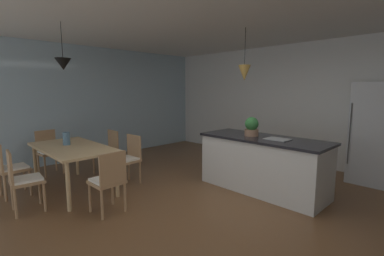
{
  "coord_description": "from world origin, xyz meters",
  "views": [
    {
      "loc": [
        2.4,
        -2.78,
        1.68
      ],
      "look_at": [
        -1.04,
        0.58,
        0.99
      ],
      "focal_mm": 25.32,
      "sensor_mm": 36.0,
      "label": 1
    }
  ],
  "objects_px": {
    "chair_near_right": "(23,179)",
    "chair_window_end": "(49,150)",
    "kitchen_island": "(262,163)",
    "chair_far_left": "(108,151)",
    "potted_plant_on_island": "(252,127)",
    "chair_near_left": "(10,167)",
    "refrigerator": "(373,133)",
    "chair_far_right": "(128,158)",
    "dining_table": "(72,151)",
    "chair_kitchen_end": "(109,180)",
    "vase_on_dining_table": "(66,139)"
  },
  "relations": [
    {
      "from": "dining_table",
      "to": "chair_far_left",
      "type": "distance_m",
      "value": 0.93
    },
    {
      "from": "chair_window_end",
      "to": "chair_far_right",
      "type": "height_order",
      "value": "same"
    },
    {
      "from": "chair_window_end",
      "to": "chair_far_right",
      "type": "xyz_separation_m",
      "value": [
        1.63,
        0.82,
        0.0
      ]
    },
    {
      "from": "chair_kitchen_end",
      "to": "chair_window_end",
      "type": "bearing_deg",
      "value": -179.88
    },
    {
      "from": "kitchen_island",
      "to": "refrigerator",
      "type": "height_order",
      "value": "refrigerator"
    },
    {
      "from": "dining_table",
      "to": "vase_on_dining_table",
      "type": "xyz_separation_m",
      "value": [
        -0.18,
        -0.02,
        0.18
      ]
    },
    {
      "from": "chair_window_end",
      "to": "chair_far_right",
      "type": "relative_size",
      "value": 1.0
    },
    {
      "from": "vase_on_dining_table",
      "to": "refrigerator",
      "type": "bearing_deg",
      "value": 48.27
    },
    {
      "from": "chair_far_left",
      "to": "potted_plant_on_island",
      "type": "xyz_separation_m",
      "value": [
        2.39,
        1.43,
        0.58
      ]
    },
    {
      "from": "dining_table",
      "to": "chair_near_right",
      "type": "bearing_deg",
      "value": -64.78
    },
    {
      "from": "chair_near_left",
      "to": "kitchen_island",
      "type": "bearing_deg",
      "value": 49.5
    },
    {
      "from": "chair_near_left",
      "to": "chair_window_end",
      "type": "bearing_deg",
      "value": 136.11
    },
    {
      "from": "chair_window_end",
      "to": "vase_on_dining_table",
      "type": "bearing_deg",
      "value": -0.74
    },
    {
      "from": "chair_far_left",
      "to": "chair_window_end",
      "type": "bearing_deg",
      "value": -135.81
    },
    {
      "from": "chair_near_right",
      "to": "chair_near_left",
      "type": "bearing_deg",
      "value": -179.99
    },
    {
      "from": "chair_near_left",
      "to": "chair_far_right",
      "type": "height_order",
      "value": "same"
    },
    {
      "from": "chair_kitchen_end",
      "to": "chair_window_end",
      "type": "distance_m",
      "value": 2.48
    },
    {
      "from": "chair_kitchen_end",
      "to": "refrigerator",
      "type": "relative_size",
      "value": 0.48
    },
    {
      "from": "chair_near_left",
      "to": "chair_far_left",
      "type": "xyz_separation_m",
      "value": [
        -0.0,
        1.64,
        0.0
      ]
    },
    {
      "from": "chair_near_right",
      "to": "chair_window_end",
      "type": "bearing_deg",
      "value": 153.32
    },
    {
      "from": "chair_window_end",
      "to": "chair_kitchen_end",
      "type": "bearing_deg",
      "value": 0.12
    },
    {
      "from": "chair_far_left",
      "to": "chair_far_right",
      "type": "bearing_deg",
      "value": -0.01
    },
    {
      "from": "chair_near_right",
      "to": "chair_far_right",
      "type": "height_order",
      "value": "same"
    },
    {
      "from": "chair_far_left",
      "to": "chair_near_left",
      "type": "bearing_deg",
      "value": -89.97
    },
    {
      "from": "dining_table",
      "to": "refrigerator",
      "type": "distance_m",
      "value": 5.25
    },
    {
      "from": "kitchen_island",
      "to": "vase_on_dining_table",
      "type": "distance_m",
      "value": 3.33
    },
    {
      "from": "chair_kitchen_end",
      "to": "dining_table",
      "type": "bearing_deg",
      "value": -179.94
    },
    {
      "from": "chair_far_right",
      "to": "dining_table",
      "type": "bearing_deg",
      "value": -115.25
    },
    {
      "from": "dining_table",
      "to": "potted_plant_on_island",
      "type": "relative_size",
      "value": 5.44
    },
    {
      "from": "refrigerator",
      "to": "vase_on_dining_table",
      "type": "distance_m",
      "value": 5.37
    },
    {
      "from": "chair_near_right",
      "to": "chair_far_left",
      "type": "distance_m",
      "value": 1.82
    },
    {
      "from": "chair_near_right",
      "to": "refrigerator",
      "type": "relative_size",
      "value": 0.48
    },
    {
      "from": "kitchen_island",
      "to": "potted_plant_on_island",
      "type": "bearing_deg",
      "value": -180.0
    },
    {
      "from": "chair_near_left",
      "to": "refrigerator",
      "type": "height_order",
      "value": "refrigerator"
    },
    {
      "from": "dining_table",
      "to": "chair_near_right",
      "type": "height_order",
      "value": "chair_near_right"
    },
    {
      "from": "chair_far_right",
      "to": "chair_far_left",
      "type": "bearing_deg",
      "value": 179.99
    },
    {
      "from": "chair_window_end",
      "to": "kitchen_island",
      "type": "height_order",
      "value": "kitchen_island"
    },
    {
      "from": "chair_near_right",
      "to": "chair_window_end",
      "type": "relative_size",
      "value": 1.0
    },
    {
      "from": "potted_plant_on_island",
      "to": "chair_near_left",
      "type": "bearing_deg",
      "value": -127.89
    },
    {
      "from": "chair_kitchen_end",
      "to": "chair_far_right",
      "type": "distance_m",
      "value": 1.18
    },
    {
      "from": "chair_window_end",
      "to": "chair_far_right",
      "type": "distance_m",
      "value": 1.82
    },
    {
      "from": "chair_near_right",
      "to": "chair_near_left",
      "type": "relative_size",
      "value": 1.0
    },
    {
      "from": "chair_near_right",
      "to": "chair_near_left",
      "type": "xyz_separation_m",
      "value": [
        -0.78,
        -0.0,
        0.0
      ]
    },
    {
      "from": "chair_window_end",
      "to": "vase_on_dining_table",
      "type": "height_order",
      "value": "vase_on_dining_table"
    },
    {
      "from": "dining_table",
      "to": "chair_near_right",
      "type": "relative_size",
      "value": 2.0
    },
    {
      "from": "dining_table",
      "to": "chair_kitchen_end",
      "type": "bearing_deg",
      "value": 0.06
    },
    {
      "from": "chair_far_right",
      "to": "kitchen_island",
      "type": "height_order",
      "value": "kitchen_island"
    },
    {
      "from": "chair_near_left",
      "to": "refrigerator",
      "type": "relative_size",
      "value": 0.48
    },
    {
      "from": "dining_table",
      "to": "kitchen_island",
      "type": "bearing_deg",
      "value": 45.22
    },
    {
      "from": "chair_window_end",
      "to": "potted_plant_on_island",
      "type": "relative_size",
      "value": 2.72
    }
  ]
}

